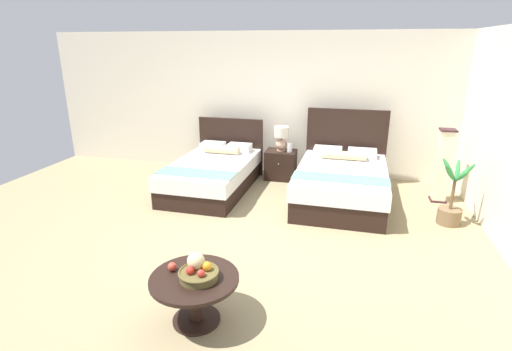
{
  "coord_description": "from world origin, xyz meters",
  "views": [
    {
      "loc": [
        1.17,
        -4.37,
        2.41
      ],
      "look_at": [
        -0.02,
        0.5,
        0.74
      ],
      "focal_mm": 27.45,
      "sensor_mm": 36.0,
      "label": 1
    }
  ],
  "objects_px": {
    "bed_near_window": "(214,173)",
    "table_lamp": "(281,137)",
    "nightstand": "(281,165)",
    "fruit_bowl": "(198,271)",
    "potted_palm": "(451,207)",
    "loose_apple": "(172,267)",
    "coffee_table": "(195,289)",
    "floor_lamp_corner": "(443,166)",
    "bed_near_corner": "(341,181)",
    "vase": "(290,147)"
  },
  "relations": [
    {
      "from": "fruit_bowl",
      "to": "nightstand",
      "type": "bearing_deg",
      "value": 90.24
    },
    {
      "from": "coffee_table",
      "to": "potted_palm",
      "type": "xyz_separation_m",
      "value": [
        2.7,
        2.79,
        -0.08
      ]
    },
    {
      "from": "bed_near_corner",
      "to": "coffee_table",
      "type": "height_order",
      "value": "bed_near_corner"
    },
    {
      "from": "table_lamp",
      "to": "floor_lamp_corner",
      "type": "distance_m",
      "value": 2.75
    },
    {
      "from": "table_lamp",
      "to": "potted_palm",
      "type": "height_order",
      "value": "table_lamp"
    },
    {
      "from": "bed_near_corner",
      "to": "vase",
      "type": "distance_m",
      "value": 1.3
    },
    {
      "from": "bed_near_corner",
      "to": "coffee_table",
      "type": "bearing_deg",
      "value": -109.34
    },
    {
      "from": "bed_near_window",
      "to": "potted_palm",
      "type": "height_order",
      "value": "bed_near_window"
    },
    {
      "from": "bed_near_corner",
      "to": "vase",
      "type": "xyz_separation_m",
      "value": [
        -0.98,
        0.79,
        0.31
      ]
    },
    {
      "from": "bed_near_window",
      "to": "floor_lamp_corner",
      "type": "bearing_deg",
      "value": 5.38
    },
    {
      "from": "nightstand",
      "to": "potted_palm",
      "type": "relative_size",
      "value": 0.59
    },
    {
      "from": "vase",
      "to": "loose_apple",
      "type": "bearing_deg",
      "value": -95.93
    },
    {
      "from": "coffee_table",
      "to": "loose_apple",
      "type": "bearing_deg",
      "value": 167.83
    },
    {
      "from": "bed_near_window",
      "to": "floor_lamp_corner",
      "type": "height_order",
      "value": "floor_lamp_corner"
    },
    {
      "from": "bed_near_corner",
      "to": "table_lamp",
      "type": "height_order",
      "value": "bed_near_corner"
    },
    {
      "from": "loose_apple",
      "to": "floor_lamp_corner",
      "type": "height_order",
      "value": "floor_lamp_corner"
    },
    {
      "from": "loose_apple",
      "to": "floor_lamp_corner",
      "type": "distance_m",
      "value": 4.68
    },
    {
      "from": "fruit_bowl",
      "to": "floor_lamp_corner",
      "type": "distance_m",
      "value": 4.55
    },
    {
      "from": "potted_palm",
      "to": "coffee_table",
      "type": "bearing_deg",
      "value": -134.08
    },
    {
      "from": "bed_near_corner",
      "to": "floor_lamp_corner",
      "type": "bearing_deg",
      "value": 12.51
    },
    {
      "from": "nightstand",
      "to": "coffee_table",
      "type": "xyz_separation_m",
      "value": [
        -0.02,
        -4.17,
        0.06
      ]
    },
    {
      "from": "table_lamp",
      "to": "coffee_table",
      "type": "relative_size",
      "value": 0.57
    },
    {
      "from": "bed_near_window",
      "to": "vase",
      "type": "distance_m",
      "value": 1.48
    },
    {
      "from": "bed_near_window",
      "to": "bed_near_corner",
      "type": "xyz_separation_m",
      "value": [
        2.18,
        0.01,
        0.03
      ]
    },
    {
      "from": "bed_near_window",
      "to": "table_lamp",
      "type": "bearing_deg",
      "value": 39.79
    },
    {
      "from": "bed_near_window",
      "to": "coffee_table",
      "type": "distance_m",
      "value": 3.48
    },
    {
      "from": "nightstand",
      "to": "fruit_bowl",
      "type": "height_order",
      "value": "fruit_bowl"
    },
    {
      "from": "floor_lamp_corner",
      "to": "loose_apple",
      "type": "bearing_deg",
      "value": -129.1
    },
    {
      "from": "potted_palm",
      "to": "fruit_bowl",
      "type": "bearing_deg",
      "value": -133.65
    },
    {
      "from": "nightstand",
      "to": "fruit_bowl",
      "type": "xyz_separation_m",
      "value": [
        0.02,
        -4.17,
        0.26
      ]
    },
    {
      "from": "nightstand",
      "to": "coffee_table",
      "type": "relative_size",
      "value": 0.7
    },
    {
      "from": "coffee_table",
      "to": "nightstand",
      "type": "bearing_deg",
      "value": 89.68
    },
    {
      "from": "bed_near_window",
      "to": "coffee_table",
      "type": "relative_size",
      "value": 2.7
    },
    {
      "from": "bed_near_window",
      "to": "nightstand",
      "type": "height_order",
      "value": "bed_near_window"
    },
    {
      "from": "bed_near_corner",
      "to": "table_lamp",
      "type": "bearing_deg",
      "value": 143.33
    },
    {
      "from": "fruit_bowl",
      "to": "loose_apple",
      "type": "bearing_deg",
      "value": 169.76
    },
    {
      "from": "nightstand",
      "to": "fruit_bowl",
      "type": "relative_size",
      "value": 1.56
    },
    {
      "from": "bed_near_window",
      "to": "loose_apple",
      "type": "height_order",
      "value": "bed_near_window"
    },
    {
      "from": "coffee_table",
      "to": "bed_near_corner",
      "type": "bearing_deg",
      "value": 70.66
    },
    {
      "from": "vase",
      "to": "coffee_table",
      "type": "bearing_deg",
      "value": -92.65
    },
    {
      "from": "loose_apple",
      "to": "potted_palm",
      "type": "bearing_deg",
      "value": 43.04
    },
    {
      "from": "bed_near_window",
      "to": "nightstand",
      "type": "distance_m",
      "value": 1.34
    },
    {
      "from": "bed_near_window",
      "to": "potted_palm",
      "type": "relative_size",
      "value": 2.26
    },
    {
      "from": "table_lamp",
      "to": "coffee_table",
      "type": "bearing_deg",
      "value": -90.32
    },
    {
      "from": "coffee_table",
      "to": "loose_apple",
      "type": "distance_m",
      "value": 0.29
    },
    {
      "from": "nightstand",
      "to": "table_lamp",
      "type": "distance_m",
      "value": 0.53
    },
    {
      "from": "vase",
      "to": "potted_palm",
      "type": "height_order",
      "value": "potted_palm"
    },
    {
      "from": "nightstand",
      "to": "loose_apple",
      "type": "xyz_separation_m",
      "value": [
        -0.26,
        -4.12,
        0.23
      ]
    },
    {
      "from": "fruit_bowl",
      "to": "loose_apple",
      "type": "distance_m",
      "value": 0.28
    },
    {
      "from": "bed_near_window",
      "to": "vase",
      "type": "bearing_deg",
      "value": 33.69
    }
  ]
}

